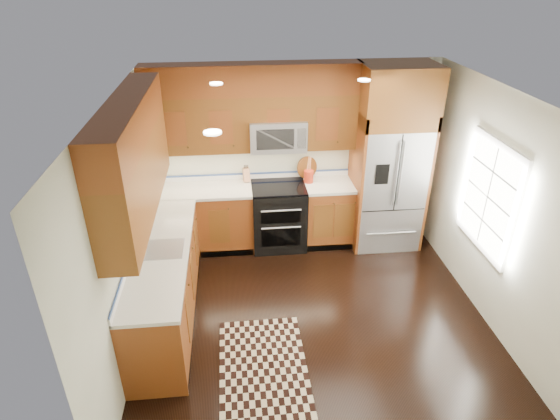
{
  "coord_description": "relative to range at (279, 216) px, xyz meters",
  "views": [
    {
      "loc": [
        -0.84,
        -4.23,
        3.74
      ],
      "look_at": [
        -0.34,
        0.6,
        1.14
      ],
      "focal_mm": 30.0,
      "sensor_mm": 36.0,
      "label": 1
    }
  ],
  "objects": [
    {
      "name": "ground",
      "position": [
        0.25,
        -1.67,
        -0.47
      ],
      "size": [
        4.0,
        4.0,
        0.0
      ],
      "primitive_type": "plane",
      "color": "black",
      "rests_on": "ground"
    },
    {
      "name": "wall_back",
      "position": [
        0.25,
        0.33,
        0.83
      ],
      "size": [
        4.0,
        0.02,
        2.6
      ],
      "primitive_type": "cube",
      "color": "silver",
      "rests_on": "ground"
    },
    {
      "name": "wall_left",
      "position": [
        -1.75,
        -1.67,
        0.83
      ],
      "size": [
        0.02,
        4.0,
        2.6
      ],
      "primitive_type": "cube",
      "color": "silver",
      "rests_on": "ground"
    },
    {
      "name": "wall_right",
      "position": [
        2.25,
        -1.67,
        0.83
      ],
      "size": [
        0.02,
        4.0,
        2.6
      ],
      "primitive_type": "cube",
      "color": "silver",
      "rests_on": "ground"
    },
    {
      "name": "window",
      "position": [
        2.23,
        -1.47,
        0.93
      ],
      "size": [
        0.04,
        1.1,
        1.3
      ],
      "color": "white",
      "rests_on": "ground"
    },
    {
      "name": "base_cabinets",
      "position": [
        -0.98,
        -0.77,
        -0.02
      ],
      "size": [
        2.85,
        3.0,
        0.9
      ],
      "color": "maroon",
      "rests_on": "ground"
    },
    {
      "name": "countertop",
      "position": [
        -0.84,
        -0.65,
        0.45
      ],
      "size": [
        2.86,
        3.01,
        0.04
      ],
      "color": "silver",
      "rests_on": "base_cabinets"
    },
    {
      "name": "upper_cabinets",
      "position": [
        -0.9,
        -0.58,
        1.56
      ],
      "size": [
        2.85,
        3.0,
        1.15
      ],
      "color": "brown",
      "rests_on": "ground"
    },
    {
      "name": "range",
      "position": [
        0.0,
        0.0,
        0.0
      ],
      "size": [
        0.76,
        0.67,
        0.95
      ],
      "color": "black",
      "rests_on": "ground"
    },
    {
      "name": "microwave",
      "position": [
        -0.0,
        0.13,
        1.19
      ],
      "size": [
        0.76,
        0.4,
        0.42
      ],
      "color": "#B2B2B7",
      "rests_on": "ground"
    },
    {
      "name": "refrigerator",
      "position": [
        1.55,
        -0.04,
        0.83
      ],
      "size": [
        0.98,
        0.75,
        2.6
      ],
      "color": "#B2B2B7",
      "rests_on": "ground"
    },
    {
      "name": "sink_faucet",
      "position": [
        -1.48,
        -1.44,
        0.52
      ],
      "size": [
        0.54,
        0.44,
        0.37
      ],
      "color": "#B2B2B7",
      "rests_on": "countertop"
    },
    {
      "name": "rug",
      "position": [
        -0.4,
        -2.42,
        -0.46
      ],
      "size": [
        0.91,
        1.51,
        0.01
      ],
      "primitive_type": "cube",
      "rotation": [
        0.0,
        0.0,
        0.01
      ],
      "color": "black",
      "rests_on": "ground"
    },
    {
      "name": "knife_block",
      "position": [
        -0.44,
        0.25,
        0.57
      ],
      "size": [
        0.1,
        0.13,
        0.24
      ],
      "color": "tan",
      "rests_on": "countertop"
    },
    {
      "name": "utensil_crock",
      "position": [
        0.44,
        0.11,
        0.6
      ],
      "size": [
        0.17,
        0.17,
        0.38
      ],
      "color": "#AF2C15",
      "rests_on": "countertop"
    },
    {
      "name": "cutting_board",
      "position": [
        0.44,
        0.27,
        0.48
      ],
      "size": [
        0.42,
        0.42,
        0.02
      ],
      "primitive_type": "cylinder",
      "rotation": [
        0.0,
        0.0,
        0.4
      ],
      "color": "brown",
      "rests_on": "countertop"
    }
  ]
}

